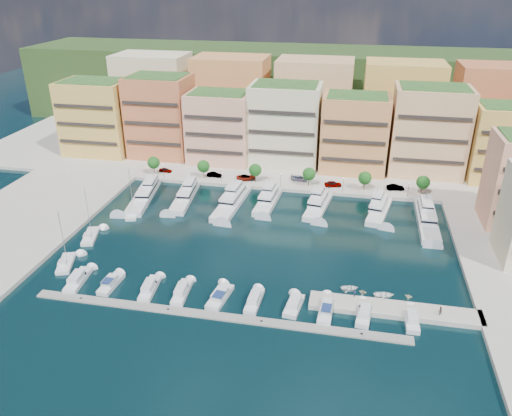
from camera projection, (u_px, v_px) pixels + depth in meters
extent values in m
plane|color=black|center=(260.00, 241.00, 118.92)|extent=(400.00, 400.00, 0.00)
cube|color=#9E998E|center=(294.00, 155.00, 173.79)|extent=(220.00, 64.00, 2.00)
cube|color=#9E998E|center=(7.00, 232.00, 122.84)|extent=(34.00, 76.00, 2.00)
cube|color=#203616|center=(308.00, 119.00, 216.27)|extent=(240.00, 40.00, 58.00)
cube|color=gray|center=(214.00, 316.00, 92.90)|extent=(72.00, 2.20, 0.35)
cube|color=#9E998E|center=(394.00, 312.00, 94.12)|extent=(32.00, 5.00, 2.00)
cube|color=#DCA750|center=(98.00, 118.00, 169.29)|extent=(22.00, 16.00, 24.00)
cube|color=black|center=(86.00, 125.00, 161.99)|extent=(20.24, 0.50, 0.90)
cube|color=#205021|center=(92.00, 81.00, 163.96)|extent=(19.36, 14.08, 0.80)
cube|color=#BA6D3E|center=(161.00, 117.00, 166.73)|extent=(20.00, 16.00, 26.00)
cube|color=black|center=(151.00, 124.00, 159.43)|extent=(18.40, 0.50, 0.90)
cube|color=#205021|center=(157.00, 76.00, 160.96)|extent=(17.60, 14.08, 0.80)
cube|color=#E8A781|center=(220.00, 128.00, 162.09)|extent=(20.00, 15.00, 22.00)
cube|color=black|center=(214.00, 135.00, 155.23)|extent=(18.40, 0.50, 0.90)
cube|color=#205021|center=(219.00, 93.00, 157.18)|extent=(17.60, 13.20, 0.80)
cube|color=beige|center=(285.00, 125.00, 159.49)|extent=(22.00, 16.00, 25.00)
cube|color=black|center=(281.00, 133.00, 152.18)|extent=(20.24, 0.50, 0.90)
cube|color=#205021|center=(286.00, 85.00, 153.94)|extent=(19.36, 14.08, 0.80)
cube|color=tan|center=(354.00, 134.00, 154.24)|extent=(20.00, 15.00, 23.00)
cube|color=black|center=(354.00, 142.00, 147.38)|extent=(18.40, 0.50, 0.90)
cube|color=#205021|center=(358.00, 96.00, 149.12)|extent=(17.60, 13.20, 0.80)
cube|color=#E2A878|center=(428.00, 132.00, 151.46)|extent=(22.00, 16.00, 26.00)
cube|color=black|center=(431.00, 140.00, 144.16)|extent=(20.24, 0.50, 0.90)
cube|color=#205021|center=(435.00, 87.00, 145.69)|extent=(19.36, 14.08, 0.80)
cube|color=#DCA750|center=(506.00, 145.00, 146.64)|extent=(20.00, 15.00, 22.00)
cube|color=beige|center=(154.00, 95.00, 187.29)|extent=(26.00, 18.00, 30.00)
cube|color=tan|center=(232.00, 99.00, 181.96)|extent=(26.00, 18.00, 30.00)
cube|color=#E2A878|center=(314.00, 103.00, 176.64)|extent=(26.00, 18.00, 30.00)
cube|color=#DCA750|center=(401.00, 107.00, 171.31)|extent=(26.00, 18.00, 30.00)
cube|color=#BA6D3E|center=(494.00, 111.00, 165.99)|extent=(26.00, 18.00, 30.00)
cylinder|color=#473323|center=(154.00, 170.00, 154.59)|extent=(0.24, 0.24, 3.00)
sphere|color=#124014|center=(154.00, 163.00, 153.62)|extent=(3.80, 3.80, 3.80)
cylinder|color=#473323|center=(204.00, 173.00, 151.75)|extent=(0.24, 0.24, 3.00)
sphere|color=#124014|center=(203.00, 166.00, 150.78)|extent=(3.80, 3.80, 3.80)
cylinder|color=#473323|center=(255.00, 177.00, 148.91)|extent=(0.24, 0.24, 3.00)
sphere|color=#124014|center=(255.00, 170.00, 147.94)|extent=(3.80, 3.80, 3.80)
cylinder|color=#473323|center=(309.00, 181.00, 146.07)|extent=(0.24, 0.24, 3.00)
sphere|color=#124014|center=(309.00, 174.00, 145.10)|extent=(3.80, 3.80, 3.80)
cylinder|color=#473323|center=(364.00, 185.00, 143.23)|extent=(0.24, 0.24, 3.00)
sphere|color=#124014|center=(365.00, 178.00, 142.26)|extent=(3.80, 3.80, 3.80)
cylinder|color=#473323|center=(422.00, 190.00, 140.39)|extent=(0.24, 0.24, 3.00)
sphere|color=#124014|center=(423.00, 182.00, 139.42)|extent=(3.80, 3.80, 3.80)
cylinder|color=black|center=(164.00, 172.00, 151.63)|extent=(0.10, 0.10, 4.00)
sphere|color=#FFF2CC|center=(163.00, 165.00, 150.75)|extent=(0.30, 0.30, 0.30)
cylinder|color=black|center=(221.00, 176.00, 148.43)|extent=(0.10, 0.10, 4.00)
sphere|color=#FFF2CC|center=(221.00, 169.00, 147.55)|extent=(0.30, 0.30, 0.30)
cylinder|color=black|center=(281.00, 180.00, 145.24)|extent=(0.10, 0.10, 4.00)
sphere|color=#FFF2CC|center=(281.00, 174.00, 144.36)|extent=(0.30, 0.30, 0.30)
cylinder|color=black|center=(343.00, 185.00, 142.04)|extent=(0.10, 0.10, 4.00)
sphere|color=#FFF2CC|center=(343.00, 178.00, 141.16)|extent=(0.30, 0.30, 0.30)
cylinder|color=black|center=(408.00, 190.00, 138.85)|extent=(0.10, 0.10, 4.00)
sphere|color=#FFF2CC|center=(409.00, 183.00, 137.97)|extent=(0.30, 0.30, 0.30)
cube|color=silver|center=(144.00, 198.00, 140.48)|extent=(8.02, 24.11, 2.30)
cube|color=silver|center=(146.00, 188.00, 141.69)|extent=(5.61, 13.44, 1.80)
cube|color=black|center=(146.00, 188.00, 141.69)|extent=(5.68, 13.51, 0.55)
cube|color=silver|center=(148.00, 180.00, 142.68)|extent=(3.74, 7.44, 1.40)
cylinder|color=#B2B2B7|center=(150.00, 173.00, 143.25)|extent=(0.14, 0.14, 1.80)
cube|color=silver|center=(185.00, 199.00, 139.77)|extent=(6.16, 20.95, 2.30)
cube|color=silver|center=(187.00, 189.00, 140.71)|extent=(4.52, 11.63, 1.80)
cube|color=black|center=(187.00, 189.00, 140.71)|extent=(4.59, 11.69, 0.55)
cube|color=silver|center=(188.00, 182.00, 141.49)|extent=(3.11, 6.40, 1.40)
cylinder|color=#B2B2B7|center=(189.00, 175.00, 141.89)|extent=(0.14, 0.14, 1.80)
cube|color=black|center=(185.00, 201.00, 139.96)|extent=(6.21, 21.00, 0.35)
cube|color=silver|center=(231.00, 205.00, 136.42)|extent=(6.35, 22.98, 2.30)
cube|color=silver|center=(233.00, 195.00, 137.54)|extent=(4.82, 12.72, 1.80)
cube|color=black|center=(233.00, 195.00, 137.54)|extent=(4.88, 12.78, 0.55)
cube|color=silver|center=(235.00, 187.00, 138.46)|extent=(3.38, 6.99, 1.40)
cylinder|color=#B2B2B7|center=(236.00, 180.00, 138.98)|extent=(0.14, 0.14, 1.80)
cube|color=silver|center=(268.00, 203.00, 137.15)|extent=(5.54, 17.46, 2.30)
cube|color=silver|center=(269.00, 194.00, 137.79)|extent=(4.24, 9.68, 1.80)
cube|color=black|center=(269.00, 194.00, 137.79)|extent=(4.31, 9.74, 0.55)
cube|color=silver|center=(270.00, 187.00, 138.32)|extent=(2.99, 5.32, 1.40)
cylinder|color=#B2B2B7|center=(270.00, 180.00, 138.54)|extent=(0.14, 0.14, 1.80)
cube|color=silver|center=(318.00, 208.00, 134.48)|extent=(6.87, 18.12, 2.30)
cube|color=silver|center=(319.00, 198.00, 135.16)|extent=(4.96, 10.14, 1.80)
cube|color=black|center=(319.00, 198.00, 135.16)|extent=(5.03, 10.20, 0.55)
cube|color=silver|center=(320.00, 191.00, 135.72)|extent=(3.38, 5.62, 1.40)
cylinder|color=#B2B2B7|center=(320.00, 184.00, 135.97)|extent=(0.14, 0.14, 1.80)
cube|color=black|center=(318.00, 210.00, 134.67)|extent=(6.92, 18.18, 0.35)
cube|color=silver|center=(379.00, 213.00, 131.85)|extent=(7.48, 17.63, 2.30)
cube|color=silver|center=(380.00, 203.00, 132.49)|extent=(5.21, 9.92, 1.80)
cube|color=black|center=(380.00, 203.00, 132.49)|extent=(5.28, 9.99, 0.55)
cube|color=silver|center=(380.00, 196.00, 133.02)|extent=(3.46, 5.54, 1.40)
cylinder|color=#B2B2B7|center=(381.00, 189.00, 133.24)|extent=(0.14, 0.14, 1.80)
cube|color=silver|center=(427.00, 222.00, 126.82)|extent=(4.77, 23.84, 2.30)
cube|color=silver|center=(427.00, 211.00, 128.04)|extent=(3.86, 13.12, 1.80)
cube|color=black|center=(427.00, 211.00, 128.04)|extent=(3.92, 13.18, 0.55)
cube|color=silver|center=(427.00, 202.00, 129.04)|extent=(2.81, 7.16, 1.40)
cylinder|color=#B2B2B7|center=(427.00, 195.00, 129.62)|extent=(0.14, 0.14, 1.80)
cube|color=silver|center=(78.00, 281.00, 103.09)|extent=(3.56, 9.25, 1.40)
cube|color=silver|center=(76.00, 277.00, 102.13)|extent=(2.52, 4.52, 1.10)
cube|color=black|center=(81.00, 273.00, 103.84)|extent=(1.95, 0.29, 0.55)
cube|color=silver|center=(111.00, 285.00, 101.79)|extent=(2.83, 7.72, 1.40)
cube|color=silver|center=(110.00, 280.00, 100.90)|extent=(2.11, 3.74, 1.10)
cube|color=black|center=(113.00, 277.00, 102.35)|extent=(1.81, 0.18, 0.55)
cube|color=navy|center=(107.00, 281.00, 99.76)|extent=(1.85, 2.36, 0.12)
cube|color=silver|center=(150.00, 289.00, 100.30)|extent=(3.17, 8.78, 1.40)
cube|color=silver|center=(149.00, 285.00, 99.36)|extent=(2.25, 4.28, 1.10)
cube|color=black|center=(152.00, 282.00, 100.99)|extent=(1.75, 0.25, 0.55)
cube|color=silver|center=(182.00, 293.00, 99.10)|extent=(2.94, 8.55, 1.40)
cube|color=silver|center=(181.00, 289.00, 98.17)|extent=(2.14, 4.15, 1.10)
cube|color=black|center=(184.00, 285.00, 99.77)|extent=(1.75, 0.21, 0.55)
cube|color=silver|center=(220.00, 298.00, 97.71)|extent=(3.93, 8.63, 1.40)
cube|color=silver|center=(219.00, 294.00, 96.79)|extent=(2.72, 4.26, 1.10)
cube|color=black|center=(221.00, 290.00, 98.37)|extent=(2.02, 0.38, 0.55)
cube|color=navy|center=(218.00, 294.00, 95.57)|extent=(2.29, 2.74, 0.12)
cube|color=silver|center=(254.00, 302.00, 96.49)|extent=(2.70, 8.08, 1.40)
cube|color=silver|center=(254.00, 298.00, 95.58)|extent=(2.02, 3.91, 1.10)
cube|color=black|center=(256.00, 294.00, 97.10)|extent=(1.73, 0.17, 0.55)
cube|color=silver|center=(294.00, 307.00, 95.13)|extent=(3.53, 7.38, 1.40)
cube|color=silver|center=(294.00, 302.00, 94.25)|extent=(2.48, 3.64, 1.10)
cube|color=black|center=(295.00, 299.00, 95.62)|extent=(1.90, 0.34, 0.55)
cube|color=silver|center=(326.00, 311.00, 94.04)|extent=(2.86, 8.94, 1.40)
cube|color=silver|center=(326.00, 306.00, 93.09)|extent=(2.12, 4.32, 1.10)
cube|color=black|center=(327.00, 302.00, 94.76)|extent=(1.80, 0.17, 0.55)
cube|color=navy|center=(326.00, 308.00, 91.81)|extent=(1.85, 2.72, 0.12)
cube|color=silver|center=(364.00, 315.00, 92.78)|extent=(3.29, 7.94, 1.40)
cube|color=silver|center=(365.00, 311.00, 91.88)|extent=(2.30, 3.89, 1.10)
cube|color=black|center=(365.00, 307.00, 93.36)|extent=(1.74, 0.30, 0.55)
cube|color=silver|center=(411.00, 321.00, 91.28)|extent=(2.45, 7.31, 1.40)
cube|color=silver|center=(412.00, 316.00, 90.40)|extent=(1.88, 3.52, 1.10)
cube|color=black|center=(412.00, 313.00, 91.79)|extent=(1.70, 0.12, 0.55)
cube|color=silver|center=(133.00, 214.00, 131.64)|extent=(4.91, 8.53, 1.20)
cube|color=silver|center=(131.00, 212.00, 130.53)|extent=(2.13, 2.40, 0.60)
cylinder|color=#B2B2B7|center=(131.00, 190.00, 129.15)|extent=(0.14, 0.14, 12.00)
cylinder|color=#B2B2B7|center=(130.00, 210.00, 129.87)|extent=(1.14, 3.52, 0.10)
cube|color=silver|center=(66.00, 264.00, 109.04)|extent=(5.33, 8.73, 1.20)
cube|color=silver|center=(63.00, 263.00, 107.92)|extent=(2.26, 2.50, 0.60)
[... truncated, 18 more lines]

